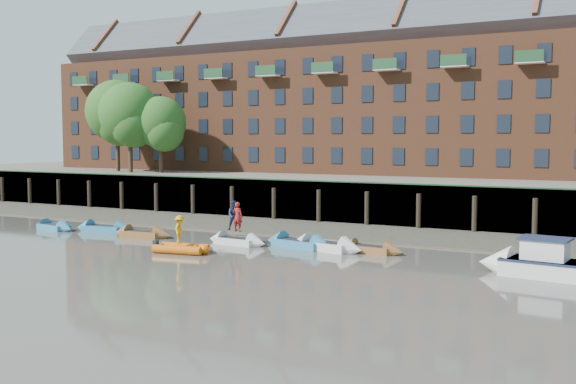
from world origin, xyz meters
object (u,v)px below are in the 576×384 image
Objects in this scene: rowboat_5 at (325,246)px; motor_launch at (532,263)px; rib_tender at (183,249)px; person_rower_b at (234,216)px; rowboat_1 at (104,229)px; rowboat_3 at (237,241)px; rowboat_2 at (142,234)px; person_rower_a at (238,217)px; rowboat_4 at (299,244)px; rowboat_0 at (54,227)px; person_rib_crew at (180,230)px; rowboat_6 at (370,249)px.

motor_launch is (11.84, -2.06, 0.36)m from rowboat_5.
rowboat_5 reaches higher than rib_tender.
person_rower_b is (-17.97, 1.74, 1.15)m from motor_launch.
rowboat_5 is (17.07, 0.20, 0.02)m from rowboat_1.
rowboat_1 reaches higher than rowboat_3.
person_rower_b is at bearing -0.44° from rowboat_2.
person_rower_a reaches higher than motor_launch.
rowboat_0 is at bearing -166.45° from rowboat_4.
person_rower_a is at bearing 64.81° from rib_tender.
motor_launch is 19.09m from person_rib_crew.
rowboat_3 is 2.35× the size of person_rower_a.
rowboat_1 is 1.06× the size of rowboat_2.
motor_launch is at bearing 174.12° from person_rower_a.
rowboat_5 is 0.85× the size of motor_launch.
person_rower_a reaches higher than rowboat_6.
person_rower_b is 1.15× the size of person_rib_crew.
rowboat_4 is 7.21m from person_rib_crew.
rowboat_3 is at bearing 11.59° from rowboat_0.
rowboat_3 is 4.05m from rowboat_4.
person_rower_a is (-8.34, -1.04, 1.54)m from rowboat_6.
rowboat_2 is at bearing 3.88° from motor_launch.
rowboat_0 is 2.24× the size of person_rower_b.
person_rower_b reaches higher than motor_launch.
rowboat_4 is at bearing -0.36° from rowboat_2.
person_rower_b reaches higher than person_rib_crew.
rowboat_6 is at bearing 19.32° from rowboat_5.
rowboat_5 is 12.03m from motor_launch.
rowboat_0 reaches higher than rib_tender.
person_rower_a is at bearing -10.68° from rowboat_1.
rowboat_5 reaches higher than rowboat_3.
rowboat_1 is 2.56× the size of person_rower_a.
rowboat_6 is at bearing -0.65° from rowboat_2.
rowboat_3 is 8.49m from rowboat_6.
motor_launch reaches higher than rowboat_5.
person_rib_crew is (-1.35, -4.11, -0.40)m from person_rower_a.
rowboat_4 is 2.71× the size of person_rower_b.
rowboat_5 is at bearing -165.04° from rowboat_6.
person_rower_a is 0.98× the size of person_rower_b.
rowboat_3 is at bearing -159.90° from rowboat_4.
rib_tender is at bearing -32.07° from rowboat_1.
rowboat_0 is 19.29m from rowboat_4.
rowboat_4 is 4.24m from person_rower_a.
rowboat_4 is 4.61m from person_rower_b.
rowboat_3 is 0.71× the size of motor_launch.
rowboat_3 is 0.83× the size of rowboat_5.
rowboat_6 is at bearing 19.15° from rib_tender.
rowboat_4 is 1.21× the size of rowboat_6.
person_rib_crew is at bearing -134.77° from person_rower_b.
rib_tender is at bearing -132.87° from person_rower_b.
rowboat_1 is at bearing -169.08° from rowboat_5.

